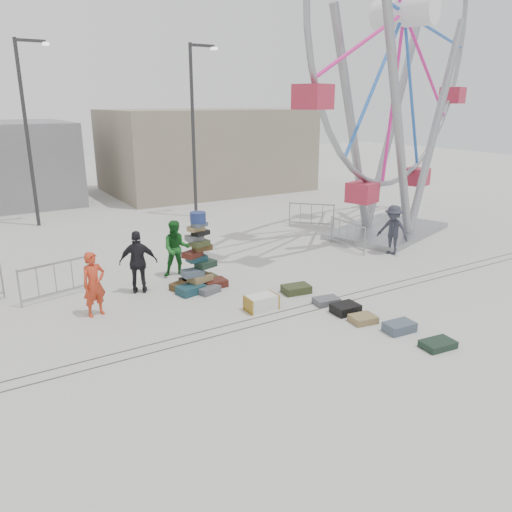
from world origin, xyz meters
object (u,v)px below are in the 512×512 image
pedestrian_red (94,284)px  barricade_wheel_back (311,215)px  lamp_post_right (195,123)px  pedestrian_grey (393,230)px  barricade_dummy_c (55,280)px  lamp_post_left (28,125)px  suitcase_tower (199,268)px  steamer_trunk (261,303)px  pedestrian_green (177,249)px  pedestrian_black (138,262)px  ferris_wheel (402,44)px  barricade_wheel_front (347,235)px

pedestrian_red → barricade_wheel_back: bearing=10.5°
lamp_post_right → pedestrian_grey: bearing=-70.6°
barricade_dummy_c → pedestrian_red: pedestrian_red is taller
lamp_post_left → barricade_wheel_back: bearing=-33.0°
suitcase_tower → steamer_trunk: (0.76, -2.36, -0.46)m
pedestrian_green → pedestrian_grey: bearing=6.6°
pedestrian_green → pedestrian_black: (-1.52, -0.78, 0.02)m
lamp_post_left → ferris_wheel: (12.54, -9.36, 3.10)m
barricade_wheel_front → lamp_post_left: bearing=44.7°
lamp_post_left → pedestrian_red: (-0.44, -11.61, -3.61)m
pedestrian_grey → suitcase_tower: bearing=-112.7°
lamp_post_right → ferris_wheel: (5.54, -7.36, 3.10)m
barricade_dummy_c → pedestrian_grey: bearing=-21.2°
pedestrian_green → pedestrian_black: size_ratio=0.98×
barricade_wheel_back → pedestrian_green: 8.39m
pedestrian_black → pedestrian_red: bearing=55.3°
steamer_trunk → barricade_dummy_c: barricade_dummy_c is taller
lamp_post_left → barricade_wheel_back: (10.42, -6.76, -3.93)m
pedestrian_green → pedestrian_grey: 8.00m
ferris_wheel → pedestrian_green: 11.95m
lamp_post_right → barricade_wheel_front: lamp_post_right is taller
lamp_post_left → pedestrian_red: lamp_post_left is taller
ferris_wheel → barricade_dummy_c: ferris_wheel is taller
pedestrian_black → lamp_post_right: bearing=-102.3°
lamp_post_right → barricade_wheel_front: (2.44, -8.30, -3.93)m
steamer_trunk → lamp_post_right: bearing=74.3°
pedestrian_red → pedestrian_black: size_ratio=0.93×
lamp_post_left → barricade_wheel_back: 13.03m
suitcase_tower → barricade_wheel_front: bearing=-0.8°
ferris_wheel → barricade_dummy_c: (-13.65, -0.46, -7.03)m
suitcase_tower → pedestrian_red: bearing=178.0°
ferris_wheel → barricade_wheel_back: bearing=110.9°
steamer_trunk → pedestrian_black: (-2.39, 2.99, 0.74)m
lamp_post_left → steamer_trunk: bearing=-75.6°
lamp_post_left → lamp_post_right: bearing=-15.9°
suitcase_tower → ferris_wheel: bearing=2.1°
barricade_wheel_front → barricade_wheel_back: size_ratio=1.00×
suitcase_tower → pedestrian_black: (-1.63, 0.63, 0.28)m
barricade_dummy_c → barricade_wheel_back: same height
pedestrian_red → pedestrian_black: bearing=19.6°
pedestrian_red → pedestrian_black: (1.54, 1.01, 0.07)m
lamp_post_right → pedestrian_green: bearing=-119.2°
barricade_wheel_front → barricade_wheel_back: bearing=-13.3°
pedestrian_red → pedestrian_black: 1.84m
lamp_post_left → pedestrian_black: size_ratio=4.25×
steamer_trunk → lamp_post_left: bearing=105.5°
lamp_post_left → barricade_dummy_c: 10.64m
suitcase_tower → lamp_post_right: bearing=56.4°
pedestrian_green → pedestrian_grey: size_ratio=1.00×
lamp_post_right → ferris_wheel: size_ratio=0.52×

